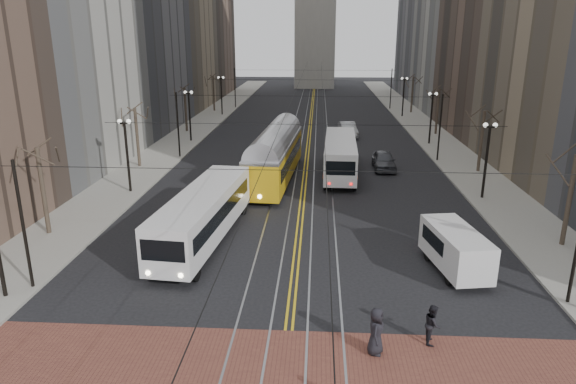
# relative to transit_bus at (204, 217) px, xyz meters

# --- Properties ---
(ground) EXTENTS (260.00, 260.00, 0.00)m
(ground) POSITION_rel_transit_bus_xyz_m (5.67, -8.53, -1.58)
(ground) COLOR black
(ground) RESTS_ON ground
(sidewalk_left) EXTENTS (5.00, 140.00, 0.15)m
(sidewalk_left) POSITION_rel_transit_bus_xyz_m (-9.33, 36.47, -1.50)
(sidewalk_left) COLOR gray
(sidewalk_left) RESTS_ON ground
(sidewalk_right) EXTENTS (5.00, 140.00, 0.15)m
(sidewalk_right) POSITION_rel_transit_bus_xyz_m (20.67, 36.47, -1.50)
(sidewalk_right) COLOR gray
(sidewalk_right) RESTS_ON ground
(crosswalk_band) EXTENTS (25.00, 6.00, 0.01)m
(crosswalk_band) POSITION_rel_transit_bus_xyz_m (5.67, -12.53, -1.57)
(crosswalk_band) COLOR brown
(crosswalk_band) RESTS_ON ground
(streetcar_rails) EXTENTS (4.80, 130.00, 0.02)m
(streetcar_rails) POSITION_rel_transit_bus_xyz_m (5.67, 36.47, -1.57)
(streetcar_rails) COLOR gray
(streetcar_rails) RESTS_ON ground
(centre_lines) EXTENTS (0.42, 130.00, 0.01)m
(centre_lines) POSITION_rel_transit_bus_xyz_m (5.67, 36.47, -1.57)
(centre_lines) COLOR gold
(centre_lines) RESTS_ON ground
(lamp_posts) EXTENTS (27.60, 57.20, 5.60)m
(lamp_posts) POSITION_rel_transit_bus_xyz_m (5.67, 20.22, 1.22)
(lamp_posts) COLOR black
(lamp_posts) RESTS_ON ground
(street_trees) EXTENTS (31.68, 53.28, 5.60)m
(street_trees) POSITION_rel_transit_bus_xyz_m (5.67, 26.72, 1.22)
(street_trees) COLOR #382D23
(street_trees) RESTS_ON ground
(trolley_wires) EXTENTS (25.96, 120.00, 6.60)m
(trolley_wires) POSITION_rel_transit_bus_xyz_m (5.67, 26.30, 2.20)
(trolley_wires) COLOR black
(trolley_wires) RESTS_ON ground
(transit_bus) EXTENTS (3.86, 12.81, 3.15)m
(transit_bus) POSITION_rel_transit_bus_xyz_m (0.00, 0.00, 0.00)
(transit_bus) COLOR silver
(transit_bus) RESTS_ON ground
(streetcar) EXTENTS (3.88, 15.42, 3.60)m
(streetcar) POSITION_rel_transit_bus_xyz_m (3.17, 13.91, 0.22)
(streetcar) COLOR gold
(streetcar) RESTS_ON ground
(rear_bus) EXTENTS (3.05, 12.30, 3.19)m
(rear_bus) POSITION_rel_transit_bus_xyz_m (8.77, 16.10, 0.02)
(rear_bus) COLOR silver
(rear_bus) RESTS_ON ground
(cargo_van) EXTENTS (2.88, 5.54, 2.33)m
(cargo_van) POSITION_rel_transit_bus_xyz_m (14.10, -3.29, -0.41)
(cargo_van) COLOR silver
(cargo_van) RESTS_ON ground
(sedan_grey) EXTENTS (2.00, 4.89, 1.66)m
(sedan_grey) POSITION_rel_transit_bus_xyz_m (12.91, 18.10, -0.74)
(sedan_grey) COLOR #404348
(sedan_grey) RESTS_ON ground
(sedan_silver) EXTENTS (2.36, 5.35, 1.71)m
(sedan_silver) POSITION_rel_transit_bus_xyz_m (10.38, 33.77, -0.72)
(sedan_silver) COLOR #AFB2B7
(sedan_silver) RESTS_ON ground
(pedestrian_a) EXTENTS (0.82, 1.08, 1.97)m
(pedestrian_a) POSITION_rel_transit_bus_xyz_m (9.19, -10.91, -0.58)
(pedestrian_a) COLOR black
(pedestrian_a) RESTS_ON crosswalk_band
(pedestrian_c) EXTENTS (0.74, 0.90, 1.68)m
(pedestrian_c) POSITION_rel_transit_bus_xyz_m (11.57, -10.03, -0.72)
(pedestrian_c) COLOR black
(pedestrian_c) RESTS_ON crosswalk_band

